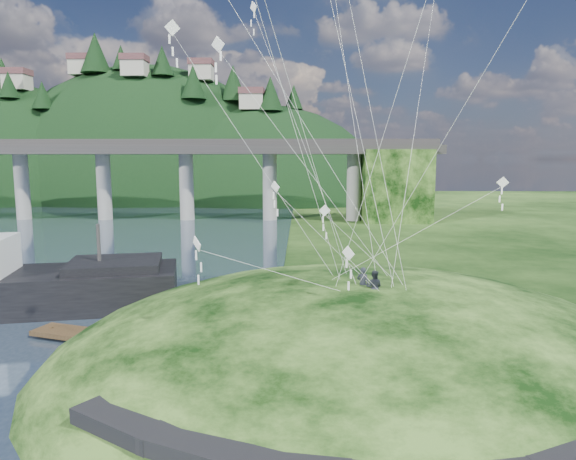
{
  "coord_description": "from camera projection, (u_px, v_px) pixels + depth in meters",
  "views": [
    {
      "loc": [
        4.79,
        -24.94,
        11.27
      ],
      "look_at": [
        4.0,
        6.0,
        7.0
      ],
      "focal_mm": 32.0,
      "sensor_mm": 36.0,
      "label": 1
    }
  ],
  "objects": [
    {
      "name": "grass_hill",
      "position": [
        358.0,
        392.0,
        28.34
      ],
      "size": [
        36.0,
        32.0,
        13.0
      ],
      "color": "black",
      "rests_on": "ground"
    },
    {
      "name": "ground",
      "position": [
        207.0,
        380.0,
        26.36
      ],
      "size": [
        320.0,
        320.0,
        0.0
      ],
      "primitive_type": "plane",
      "color": "black",
      "rests_on": "ground"
    },
    {
      "name": "wooden_dock",
      "position": [
        119.0,
        339.0,
        31.27
      ],
      "size": [
        12.12,
        5.42,
        0.86
      ],
      "color": "#372616",
      "rests_on": "ground"
    },
    {
      "name": "bridge",
      "position": [
        133.0,
        168.0,
        95.08
      ],
      "size": [
        160.0,
        11.0,
        15.0
      ],
      "color": "#2D2B2B",
      "rests_on": "ground"
    },
    {
      "name": "kite_flyers",
      "position": [
        370.0,
        269.0,
        25.63
      ],
      "size": [
        1.36,
        1.33,
        1.77
      ],
      "color": "#242830",
      "rests_on": "ground"
    },
    {
      "name": "kite_swarm",
      "position": [
        318.0,
        23.0,
        26.94
      ],
      "size": [
        18.72,
        18.26,
        21.9
      ],
      "color": "white",
      "rests_on": "ground"
    },
    {
      "name": "footpath",
      "position": [
        384.0,
        452.0,
        16.24
      ],
      "size": [
        22.29,
        5.84,
        0.83
      ],
      "color": "black",
      "rests_on": "ground"
    },
    {
      "name": "far_ridge",
      "position": [
        135.0,
        224.0,
        149.46
      ],
      "size": [
        153.0,
        70.0,
        94.5
      ],
      "color": "black",
      "rests_on": "ground"
    }
  ]
}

